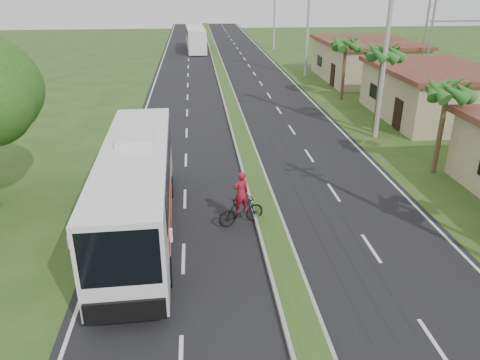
{
  "coord_description": "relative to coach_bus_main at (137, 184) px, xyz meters",
  "views": [
    {
      "loc": [
        -2.85,
        -9.51,
        9.32
      ],
      "look_at": [
        -1.17,
        7.8,
        1.8
      ],
      "focal_mm": 35.0,
      "sensor_mm": 36.0,
      "label": 1
    }
  ],
  "objects": [
    {
      "name": "ground",
      "position": [
        5.2,
        -7.19,
        -2.08
      ],
      "size": [
        180.0,
        180.0,
        0.0
      ],
      "primitive_type": "plane",
      "color": "#294A1B",
      "rests_on": "ground"
    },
    {
      "name": "road_asphalt",
      "position": [
        5.2,
        12.81,
        -2.07
      ],
      "size": [
        14.0,
        160.0,
        0.02
      ],
      "primitive_type": "cube",
      "color": "black",
      "rests_on": "ground"
    },
    {
      "name": "median_strip",
      "position": [
        5.2,
        12.81,
        -1.97
      ],
      "size": [
        1.2,
        160.0,
        0.18
      ],
      "color": "gray",
      "rests_on": "ground"
    },
    {
      "name": "lane_edge_left",
      "position": [
        -1.5,
        12.81,
        -2.08
      ],
      "size": [
        0.12,
        160.0,
        0.01
      ],
      "primitive_type": "cube",
      "color": "silver",
      "rests_on": "ground"
    },
    {
      "name": "lane_edge_right",
      "position": [
        11.9,
        12.81,
        -2.08
      ],
      "size": [
        0.12,
        160.0,
        0.01
      ],
      "primitive_type": "cube",
      "color": "silver",
      "rests_on": "ground"
    },
    {
      "name": "shop_mid",
      "position": [
        19.2,
        14.81,
        -0.22
      ],
      "size": [
        7.6,
        10.6,
        3.67
      ],
      "color": "tan",
      "rests_on": "ground"
    },
    {
      "name": "shop_far",
      "position": [
        19.2,
        28.81,
        -0.15
      ],
      "size": [
        8.6,
        11.6,
        3.82
      ],
      "color": "tan",
      "rests_on": "ground"
    },
    {
      "name": "palm_verge_b",
      "position": [
        14.6,
        4.81,
        2.28
      ],
      "size": [
        2.4,
        2.4,
        5.05
      ],
      "color": "#473321",
      "rests_on": "ground"
    },
    {
      "name": "palm_verge_c",
      "position": [
        14.0,
        11.81,
        3.05
      ],
      "size": [
        2.4,
        2.4,
        5.85
      ],
      "color": "#473321",
      "rests_on": "ground"
    },
    {
      "name": "palm_verge_d",
      "position": [
        14.5,
        20.81,
        2.47
      ],
      "size": [
        2.4,
        2.4,
        5.25
      ],
      "color": "#473321",
      "rests_on": "ground"
    },
    {
      "name": "utility_pole_b",
      "position": [
        13.67,
        10.81,
        4.18
      ],
      "size": [
        3.2,
        0.28,
        12.0
      ],
      "color": "gray",
      "rests_on": "ground"
    },
    {
      "name": "utility_pole_c",
      "position": [
        13.7,
        30.81,
        3.6
      ],
      "size": [
        1.6,
        0.28,
        11.0
      ],
      "color": "gray",
      "rests_on": "ground"
    },
    {
      "name": "utility_pole_d",
      "position": [
        13.7,
        50.81,
        3.34
      ],
      "size": [
        1.6,
        0.28,
        10.5
      ],
      "color": "gray",
      "rests_on": "ground"
    },
    {
      "name": "coach_bus_main",
      "position": [
        0.0,
        0.0,
        0.0
      ],
      "size": [
        2.78,
        11.75,
        3.78
      ],
      "rotation": [
        0.0,
        0.0,
        0.03
      ],
      "color": "white",
      "rests_on": "ground"
    },
    {
      "name": "coach_bus_far",
      "position": [
        2.75,
        50.66,
        -0.3
      ],
      "size": [
        2.74,
        10.82,
        3.13
      ],
      "rotation": [
        0.0,
        0.0,
        0.04
      ],
      "color": "white",
      "rests_on": "ground"
    },
    {
      "name": "motorcyclist",
      "position": [
        4.04,
        0.18,
        -1.25
      ],
      "size": [
        2.07,
        1.21,
        2.33
      ],
      "rotation": [
        0.0,
        0.0,
        0.35
      ],
      "color": "black",
      "rests_on": "ground"
    }
  ]
}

